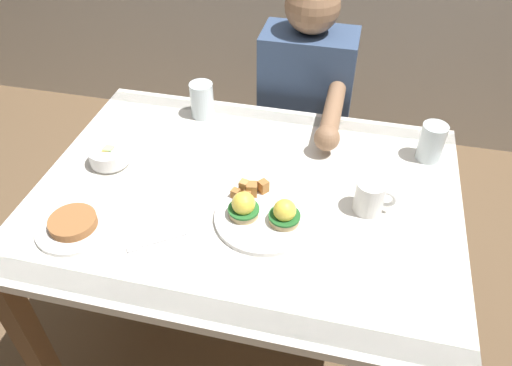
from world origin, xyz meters
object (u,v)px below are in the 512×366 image
object	(u,v)px
dining_table	(246,218)
water_glass_far	(431,144)
water_glass_near	(202,101)
side_plate	(74,225)
eggs_benedict_plate	(263,213)
diner_person	(305,110)
fruit_bowl	(109,156)
fork	(153,242)
coffee_mug	(371,196)

from	to	relation	value
dining_table	water_glass_far	distance (m)	0.60
water_glass_near	side_plate	size ratio (longest dim) A/B	0.61
dining_table	side_plate	xyz separation A→B (m)	(-0.40, -0.24, 0.12)
eggs_benedict_plate	diner_person	size ratio (longest dim) A/B	0.24
fruit_bowl	water_glass_far	world-z (taller)	water_glass_far
side_plate	fruit_bowl	bearing A→B (deg)	96.12
eggs_benedict_plate	water_glass_near	world-z (taller)	water_glass_near
eggs_benedict_plate	water_glass_near	bearing A→B (deg)	125.05
water_glass_near	water_glass_far	world-z (taller)	water_glass_near
eggs_benedict_plate	fork	world-z (taller)	eggs_benedict_plate
dining_table	side_plate	bearing A→B (deg)	-148.99
coffee_mug	fork	distance (m)	0.59
water_glass_near	diner_person	size ratio (longest dim) A/B	0.11
eggs_benedict_plate	fork	distance (m)	0.30
dining_table	water_glass_near	size ratio (longest dim) A/B	9.86
fork	side_plate	world-z (taller)	side_plate
eggs_benedict_plate	water_glass_near	size ratio (longest dim) A/B	2.22
coffee_mug	dining_table	bearing A→B (deg)	-178.89
dining_table	coffee_mug	xyz separation A→B (m)	(0.34, 0.01, 0.16)
coffee_mug	fork	world-z (taller)	coffee_mug
side_plate	diner_person	world-z (taller)	diner_person
fruit_bowl	fork	bearing A→B (deg)	-47.89
coffee_mug	water_glass_near	size ratio (longest dim) A/B	0.91
coffee_mug	water_glass_near	world-z (taller)	water_glass_near
water_glass_near	water_glass_far	xyz separation A→B (m)	(0.75, -0.07, -0.00)
dining_table	diner_person	bearing A→B (deg)	82.22
water_glass_near	diner_person	world-z (taller)	diner_person
dining_table	water_glass_far	world-z (taller)	water_glass_far
fruit_bowl	water_glass_far	bearing A→B (deg)	14.79
eggs_benedict_plate	side_plate	distance (m)	0.50
dining_table	water_glass_near	bearing A→B (deg)	124.37
dining_table	diner_person	xyz separation A→B (m)	(0.08, 0.60, 0.02)
eggs_benedict_plate	coffee_mug	world-z (taller)	coffee_mug
fruit_bowl	diner_person	world-z (taller)	diner_person
water_glass_near	side_plate	xyz separation A→B (m)	(-0.16, -0.59, -0.04)
eggs_benedict_plate	side_plate	size ratio (longest dim) A/B	1.35
eggs_benedict_plate	water_glass_far	distance (m)	0.58
fork	side_plate	size ratio (longest dim) A/B	0.69
coffee_mug	eggs_benedict_plate	bearing A→B (deg)	-159.72
dining_table	diner_person	distance (m)	0.61
dining_table	side_plate	size ratio (longest dim) A/B	6.00
fork	diner_person	distance (m)	0.89
coffee_mug	side_plate	size ratio (longest dim) A/B	0.56
eggs_benedict_plate	side_plate	bearing A→B (deg)	-162.65
water_glass_far	fork	bearing A→B (deg)	-142.94
fruit_bowl	coffee_mug	world-z (taller)	coffee_mug
fruit_bowl	fork	distance (m)	0.37
side_plate	water_glass_far	bearing A→B (deg)	29.83
eggs_benedict_plate	coffee_mug	xyz separation A→B (m)	(0.27, 0.10, 0.03)
fork	side_plate	distance (m)	0.22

